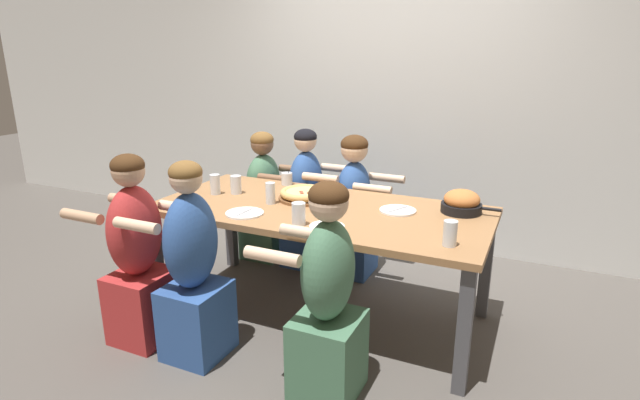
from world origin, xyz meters
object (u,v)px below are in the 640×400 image
pizza_board_main (305,194)px  diner_far_left (264,201)px  skillet_bowl (462,203)px  diner_far_center (354,211)px  cocktail_glass_blue (287,179)px  drinking_glass_c (271,195)px  empty_plate_c (398,210)px  diner_far_midleft (306,205)px  drinking_glass_b (215,186)px  drinking_glass_d (450,235)px  drinking_glass_a (236,186)px  empty_plate_a (327,227)px  empty_plate_b (245,213)px  diner_near_midleft (193,272)px  diner_near_left (138,259)px  diner_near_midright (327,302)px  drinking_glass_e (299,215)px

pizza_board_main → diner_far_left: 0.94m
skillet_bowl → diner_far_center: bearing=153.2°
cocktail_glass_blue → diner_far_left: diner_far_left is taller
pizza_board_main → drinking_glass_c: size_ratio=2.51×
empty_plate_c → diner_far_left: diner_far_left is taller
pizza_board_main → diner_far_midleft: bearing=115.4°
drinking_glass_b → drinking_glass_d: bearing=-9.8°
drinking_glass_b → diner_far_midleft: size_ratio=0.12×
cocktail_glass_blue → drinking_glass_a: 0.41m
empty_plate_a → drinking_glass_b: 1.02m
drinking_glass_d → drinking_glass_a: bearing=166.8°
empty_plate_c → drinking_glass_a: 1.13m
drinking_glass_b → empty_plate_a: bearing=-17.1°
empty_plate_b → drinking_glass_c: drinking_glass_c is taller
empty_plate_b → diner_far_left: size_ratio=0.22×
empty_plate_b → diner_near_midleft: bearing=-103.1°
empty_plate_b → diner_near_left: diner_near_left is taller
empty_plate_b → diner_far_left: bearing=115.1°
skillet_bowl → diner_far_midleft: (-1.27, 0.44, -0.30)m
diner_far_midleft → diner_near_midright: bearing=29.8°
diner_near_midright → diner_far_left: size_ratio=1.05×
skillet_bowl → drinking_glass_e: (-0.80, -0.62, -0.00)m
drinking_glass_e → diner_far_left: size_ratio=0.12×
skillet_bowl → diner_far_center: (-0.86, 0.44, -0.30)m
skillet_bowl → diner_near_midleft: size_ratio=0.31×
empty_plate_a → drinking_glass_e: drinking_glass_e is taller
pizza_board_main → empty_plate_c: bearing=0.7°
drinking_glass_b → skillet_bowl: bearing=10.3°
pizza_board_main → skillet_bowl: 1.00m
cocktail_glass_blue → diner_far_midleft: size_ratio=0.10×
drinking_glass_a → diner_near_midleft: diner_near_midleft is taller
cocktail_glass_blue → diner_near_midleft: diner_near_midleft is taller
drinking_glass_c → diner_far_center: size_ratio=0.13×
skillet_bowl → drinking_glass_c: (-1.15, -0.33, -0.00)m
empty_plate_b → drinking_glass_d: size_ratio=1.75×
drinking_glass_b → diner_near_midright: size_ratio=0.12×
pizza_board_main → drinking_glass_b: bearing=-166.9°
empty_plate_a → diner_far_midleft: bearing=121.7°
drinking_glass_a → drinking_glass_e: drinking_glass_e is taller
diner_far_left → diner_near_left: bearing=-0.7°
skillet_bowl → diner_near_midright: (-0.46, -0.98, -0.29)m
drinking_glass_b → diner_near_midright: diner_near_midright is taller
drinking_glass_e → diner_far_left: (-0.86, 1.05, -0.32)m
skillet_bowl → drinking_glass_d: size_ratio=2.69×
empty_plate_c → diner_far_center: diner_far_center is taller
empty_plate_c → diner_near_midleft: 1.26m
drinking_glass_a → diner_far_left: size_ratio=0.12×
drinking_glass_d → diner_near_left: size_ratio=0.12×
empty_plate_c → diner_near_left: 1.58m
diner_far_midleft → diner_far_center: (0.40, 0.00, 0.01)m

